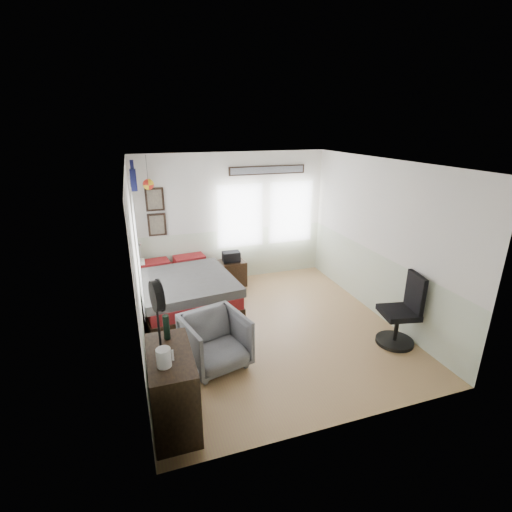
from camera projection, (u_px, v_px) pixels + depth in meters
The scene contains 12 objects.
ground_plane at pixel (269, 328), 6.21m from camera, with size 4.00×4.50×0.01m, color tan.
room_shell at pixel (262, 233), 5.81m from camera, with size 4.02×4.52×2.71m.
wall_decor at pixel (179, 187), 6.92m from camera, with size 3.55×1.32×1.44m.
bed at pixel (183, 292), 6.70m from camera, with size 1.76×2.34×0.70m.
dresser at pixel (173, 388), 4.12m from camera, with size 0.48×1.00×0.90m, color black.
armchair at pixel (215, 341), 5.14m from camera, with size 0.81×0.83×0.76m, color slate.
nightstand at pixel (232, 273), 7.75m from camera, with size 0.54×0.43×0.54m, color black.
task_chair at pixel (402, 316), 5.63m from camera, with size 0.59×0.59×1.14m.
kettle at pixel (164, 358), 3.74m from camera, with size 0.17×0.15×0.20m.
bottle at pixel (166, 327), 4.20m from camera, with size 0.07×0.07×0.30m, color black.
stand_fan at pixel (157, 297), 3.78m from camera, with size 0.15×0.34×0.84m.
black_bag at pixel (231, 257), 7.63m from camera, with size 0.35×0.23×0.21m, color black.
Camera 1 is at (-1.92, -5.09, 3.23)m, focal length 26.00 mm.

